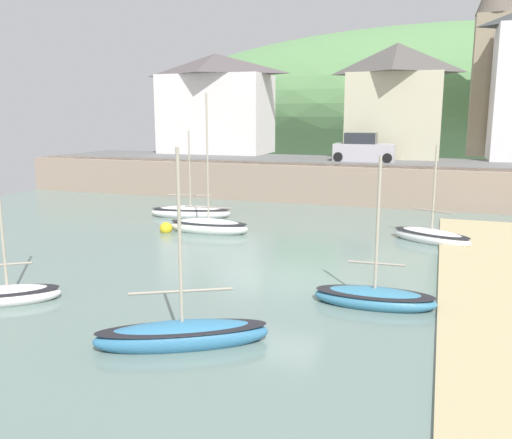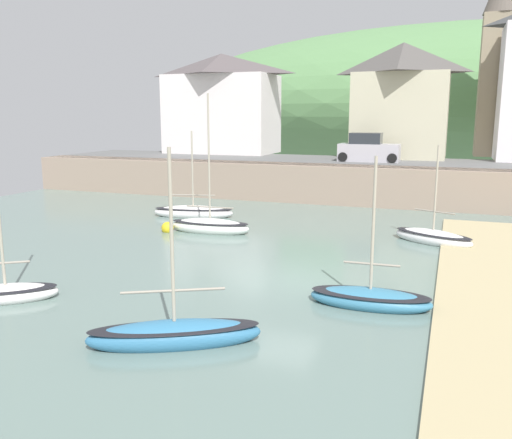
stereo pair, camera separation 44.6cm
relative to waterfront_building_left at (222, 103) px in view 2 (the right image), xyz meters
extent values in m
cube|color=slate|center=(13.17, -25.20, -6.54)|extent=(48.00, 40.00, 0.06)
cube|color=gray|center=(13.17, -8.20, -5.31)|extent=(48.00, 2.40, 2.40)
cube|color=#606060|center=(13.17, -4.50, -4.16)|extent=(48.00, 9.00, 0.10)
ellipsoid|color=#5C8C54|center=(19.12, 30.00, 0.13)|extent=(80.00, 44.00, 18.95)
cube|color=white|center=(0.00, 0.00, -0.92)|extent=(8.78, 5.11, 6.37)
pyramid|color=#564D4E|center=(0.00, 0.00, 3.12)|extent=(9.08, 5.41, 1.72)
cube|color=beige|center=(14.52, 0.00, -1.03)|extent=(6.69, 5.42, 6.15)
pyramid|color=#524E4B|center=(14.52, 0.00, 3.14)|extent=(6.99, 5.72, 2.19)
cube|color=gray|center=(21.28, 4.00, 1.17)|extent=(2.80, 2.80, 10.55)
ellipsoid|color=white|center=(7.62, -18.97, -6.27)|extent=(4.01, 1.53, 0.86)
ellipsoid|color=black|center=(7.62, -18.97, -6.04)|extent=(3.93, 1.50, 0.12)
cylinder|color=#B2A893|center=(7.62, -18.97, -2.91)|extent=(0.09, 0.09, 5.87)
cylinder|color=gray|center=(7.62, -18.97, -5.29)|extent=(2.39, 0.18, 0.07)
ellipsoid|color=white|center=(5.91, -29.97, -6.33)|extent=(3.11, 2.64, 0.65)
ellipsoid|color=black|center=(5.91, -29.97, -6.15)|extent=(3.05, 2.58, 0.12)
cylinder|color=gray|center=(5.91, -29.97, -5.33)|extent=(1.27, 0.91, 0.07)
ellipsoid|color=teal|center=(12.27, -31.03, -6.29)|extent=(4.28, 2.98, 0.79)
ellipsoid|color=black|center=(12.27, -31.03, -6.07)|extent=(4.19, 2.92, 0.12)
cylinder|color=#B2A893|center=(12.27, -31.03, -3.78)|extent=(0.09, 0.09, 4.22)
cylinder|color=gray|center=(12.27, -31.03, -5.13)|extent=(2.23, 1.25, 0.07)
ellipsoid|color=white|center=(17.81, -17.64, -6.30)|extent=(3.79, 2.71, 0.76)
ellipsoid|color=black|center=(17.81, -17.64, -6.09)|extent=(3.72, 2.66, 0.12)
cylinder|color=#B2A893|center=(17.81, -17.64, -4.07)|extent=(0.09, 0.09, 3.71)
cylinder|color=gray|center=(17.81, -17.64, -5.10)|extent=(1.71, 0.89, 0.07)
ellipsoid|color=teal|center=(16.38, -26.64, -6.32)|extent=(3.61, 1.43, 0.68)
ellipsoid|color=black|center=(16.38, -26.64, -6.13)|extent=(3.54, 1.41, 0.12)
cylinder|color=#B2A893|center=(16.38, -26.64, -4.03)|extent=(0.09, 0.09, 3.90)
cylinder|color=gray|center=(16.38, -26.64, -5.23)|extent=(1.63, 0.13, 0.07)
ellipsoid|color=white|center=(5.08, -15.69, -6.28)|extent=(4.62, 2.24, 0.81)
ellipsoid|color=black|center=(5.08, -15.69, -6.06)|extent=(4.53, 2.19, 0.12)
cylinder|color=#B2A893|center=(5.08, -15.69, -3.84)|extent=(0.09, 0.09, 4.08)
cylinder|color=gray|center=(5.08, -15.69, -5.30)|extent=(2.42, 0.62, 0.07)
cube|color=#B5B1BA|center=(12.97, -4.50, -3.51)|extent=(4.10, 1.71, 1.20)
cube|color=#282D33|center=(12.72, -4.50, -2.56)|extent=(2.10, 1.50, 0.80)
cylinder|color=black|center=(14.62, -3.70, -3.79)|extent=(0.64, 0.22, 0.64)
cylinder|color=black|center=(14.62, -5.30, -3.79)|extent=(0.64, 0.22, 0.64)
cylinder|color=black|center=(11.32, -3.70, -3.79)|extent=(0.64, 0.22, 0.64)
cylinder|color=black|center=(11.32, -5.30, -3.79)|extent=(0.64, 0.22, 0.64)
sphere|color=yellow|center=(5.68, -19.64, -6.33)|extent=(0.61, 0.61, 0.61)
camera|label=1|loc=(17.98, -42.10, -0.95)|focal=37.64mm
camera|label=2|loc=(18.40, -41.96, -0.95)|focal=37.64mm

